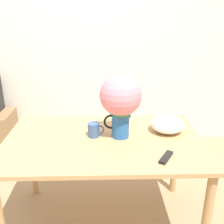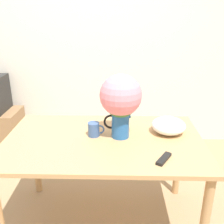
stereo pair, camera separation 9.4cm
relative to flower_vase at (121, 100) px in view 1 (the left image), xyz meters
name	(u,v)px [view 1 (the left image)]	position (x,y,z in m)	size (l,w,h in m)	color
wall_back	(86,42)	(-0.34, 1.53, 0.24)	(8.00, 0.05, 2.60)	silver
table	(104,151)	(-0.12, -0.04, -0.39)	(1.45, 0.91, 0.77)	tan
flower_vase	(121,100)	(0.00, 0.00, 0.00)	(0.30, 0.30, 0.47)	#235B9E
coffee_mug	(94,130)	(-0.19, 0.01, -0.24)	(0.12, 0.09, 0.11)	#385689
white_bowl	(167,124)	(0.37, 0.08, -0.23)	(0.26, 0.26, 0.12)	white
remote_control	(166,157)	(0.27, -0.32, -0.28)	(0.12, 0.16, 0.02)	black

